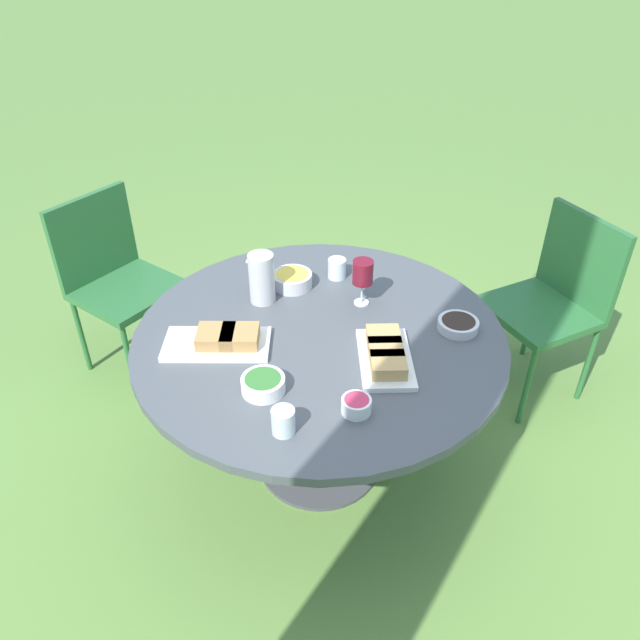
{
  "coord_description": "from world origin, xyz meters",
  "views": [
    {
      "loc": [
        0.0,
        1.86,
        2.08
      ],
      "look_at": [
        0.0,
        0.0,
        0.76
      ],
      "focal_mm": 35.0,
      "sensor_mm": 36.0,
      "label": 1
    }
  ],
  "objects_px": {
    "water_pitcher": "(262,278)",
    "handbag": "(420,303)",
    "dining_table": "(320,353)",
    "chair_near_right": "(115,272)",
    "wine_glass": "(363,273)",
    "chair_near_left": "(555,294)"
  },
  "relations": [
    {
      "from": "water_pitcher",
      "to": "handbag",
      "type": "xyz_separation_m",
      "value": [
        -0.79,
        -0.83,
        -0.68
      ]
    },
    {
      "from": "dining_table",
      "to": "water_pitcher",
      "type": "height_order",
      "value": "water_pitcher"
    },
    {
      "from": "handbag",
      "to": "chair_near_right",
      "type": "bearing_deg",
      "value": 11.8
    },
    {
      "from": "chair_near_right",
      "to": "wine_glass",
      "type": "relative_size",
      "value": 4.66
    },
    {
      "from": "chair_near_right",
      "to": "wine_glass",
      "type": "xyz_separation_m",
      "value": [
        -1.16,
        0.53,
        0.31
      ]
    },
    {
      "from": "dining_table",
      "to": "water_pitcher",
      "type": "relative_size",
      "value": 6.73
    },
    {
      "from": "dining_table",
      "to": "handbag",
      "type": "relative_size",
      "value": 3.77
    },
    {
      "from": "chair_near_left",
      "to": "handbag",
      "type": "height_order",
      "value": "chair_near_left"
    },
    {
      "from": "chair_near_left",
      "to": "chair_near_right",
      "type": "height_order",
      "value": "same"
    },
    {
      "from": "chair_near_right",
      "to": "wine_glass",
      "type": "distance_m",
      "value": 1.31
    },
    {
      "from": "chair_near_right",
      "to": "water_pitcher",
      "type": "bearing_deg",
      "value": 146.26
    },
    {
      "from": "chair_near_left",
      "to": "water_pitcher",
      "type": "xyz_separation_m",
      "value": [
        1.31,
        0.32,
        0.28
      ]
    },
    {
      "from": "chair_near_left",
      "to": "wine_glass",
      "type": "height_order",
      "value": "wine_glass"
    },
    {
      "from": "dining_table",
      "to": "wine_glass",
      "type": "distance_m",
      "value": 0.35
    },
    {
      "from": "dining_table",
      "to": "handbag",
      "type": "distance_m",
      "value": 1.29
    },
    {
      "from": "wine_glass",
      "to": "handbag",
      "type": "bearing_deg",
      "value": -114.76
    },
    {
      "from": "handbag",
      "to": "water_pitcher",
      "type": "bearing_deg",
      "value": 46.67
    },
    {
      "from": "dining_table",
      "to": "chair_near_left",
      "type": "bearing_deg",
      "value": -153.42
    },
    {
      "from": "water_pitcher",
      "to": "handbag",
      "type": "distance_m",
      "value": 1.33
    },
    {
      "from": "wine_glass",
      "to": "chair_near_left",
      "type": "bearing_deg",
      "value": -159.6
    },
    {
      "from": "handbag",
      "to": "wine_glass",
      "type": "bearing_deg",
      "value": 65.24
    },
    {
      "from": "water_pitcher",
      "to": "chair_near_right",
      "type": "bearing_deg",
      "value": -33.74
    }
  ]
}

